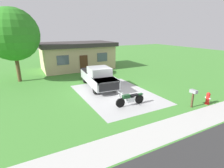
# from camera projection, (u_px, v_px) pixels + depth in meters

# --- Properties ---
(ground_plane) EXTENTS (80.00, 80.00, 0.00)m
(ground_plane) POSITION_uv_depth(u_px,v_px,m) (116.00, 94.00, 14.52)
(ground_plane) COLOR #428533
(driveway_pad) EXTENTS (5.56, 7.87, 0.01)m
(driveway_pad) POSITION_uv_depth(u_px,v_px,m) (116.00, 94.00, 14.52)
(driveway_pad) COLOR #ACACAC
(driveway_pad) RESTS_ON ground
(sidewalk_strip) EXTENTS (36.00, 1.80, 0.01)m
(sidewalk_strip) POSITION_uv_depth(u_px,v_px,m) (171.00, 128.00, 9.46)
(sidewalk_strip) COLOR #B4B4AF
(sidewalk_strip) RESTS_ON ground
(motorcycle) EXTENTS (2.21, 0.70, 1.09)m
(motorcycle) POSITION_uv_depth(u_px,v_px,m) (130.00, 99.00, 12.22)
(motorcycle) COLOR black
(motorcycle) RESTS_ON ground
(pickup_truck) EXTENTS (2.53, 5.78, 1.90)m
(pickup_truck) POSITION_uv_depth(u_px,v_px,m) (98.00, 76.00, 16.22)
(pickup_truck) COLOR black
(pickup_truck) RESTS_ON ground
(fire_hydrant) EXTENTS (0.32, 0.40, 0.87)m
(fire_hydrant) POSITION_uv_depth(u_px,v_px,m) (208.00, 98.00, 12.45)
(fire_hydrant) COLOR red
(fire_hydrant) RESTS_ON ground
(mailbox) EXTENTS (0.26, 0.48, 1.26)m
(mailbox) POSITION_uv_depth(u_px,v_px,m) (193.00, 94.00, 11.75)
(mailbox) COLOR #4C3823
(mailbox) RESTS_ON ground
(shade_tree) EXTENTS (4.99, 4.99, 7.15)m
(shade_tree) POSITION_uv_depth(u_px,v_px,m) (13.00, 35.00, 16.76)
(shade_tree) COLOR brown
(shade_tree) RESTS_ON ground
(neighbor_house) EXTENTS (9.60, 5.60, 3.50)m
(neighbor_house) POSITION_uv_depth(u_px,v_px,m) (77.00, 55.00, 23.64)
(neighbor_house) COLOR tan
(neighbor_house) RESTS_ON ground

